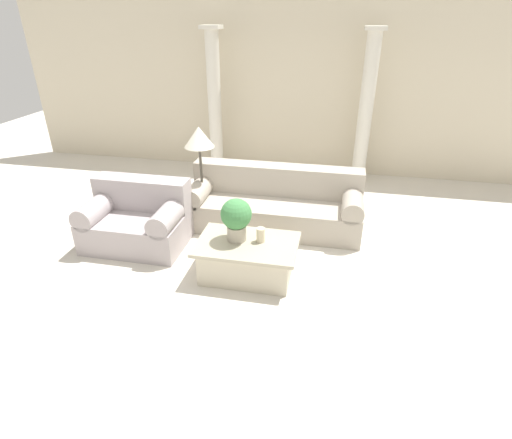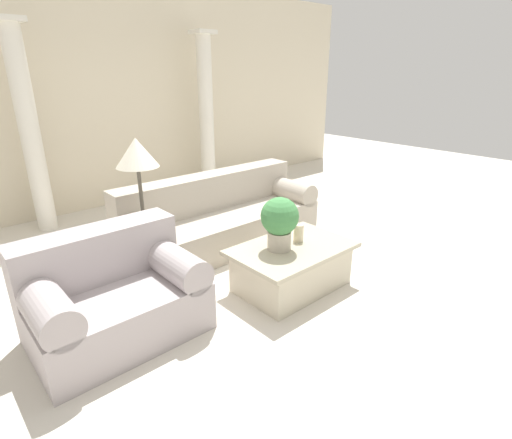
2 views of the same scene
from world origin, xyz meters
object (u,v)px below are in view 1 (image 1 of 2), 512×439
(sofa_long, at_px, (275,204))
(coffee_table, at_px, (247,258))
(floor_lamp, at_px, (199,142))
(potted_plant, at_px, (236,217))
(loveseat, at_px, (138,219))

(sofa_long, height_order, coffee_table, sofa_long)
(floor_lamp, bearing_deg, sofa_long, 6.55)
(coffee_table, relative_size, floor_lamp, 0.81)
(coffee_table, xyz_separation_m, potted_plant, (-0.13, 0.04, 0.49))
(sofa_long, relative_size, loveseat, 1.90)
(loveseat, xyz_separation_m, potted_plant, (1.41, -0.39, 0.36))
(sofa_long, xyz_separation_m, floor_lamp, (-1.00, -0.12, 0.85))
(potted_plant, distance_m, floor_lamp, 1.43)
(coffee_table, relative_size, potted_plant, 2.29)
(coffee_table, distance_m, floor_lamp, 1.75)
(potted_plant, bearing_deg, loveseat, 164.42)
(floor_lamp, bearing_deg, loveseat, -132.18)
(sofa_long, height_order, floor_lamp, floor_lamp)
(coffee_table, height_order, floor_lamp, floor_lamp)
(loveseat, relative_size, floor_lamp, 0.90)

